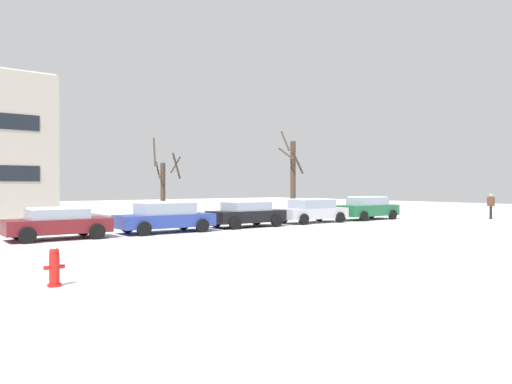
% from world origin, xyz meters
% --- Properties ---
extents(fire_hydrant, '(0.44, 0.30, 0.90)m').
position_xyz_m(fire_hydrant, '(1.57, -2.13, 0.45)').
color(fire_hydrant, red).
rests_on(fire_hydrant, ground).
extents(parked_car_maroon, '(4.13, 2.17, 1.32)m').
position_xyz_m(parked_car_maroon, '(4.35, 7.64, 0.69)').
color(parked_car_maroon, maroon).
rests_on(parked_car_maroon, ground).
extents(parked_car_blue, '(4.58, 2.19, 1.47)m').
position_xyz_m(parked_car_blue, '(9.25, 7.60, 0.75)').
color(parked_car_blue, '#283D93').
rests_on(parked_car_blue, ground).
extents(parked_car_black, '(4.18, 2.11, 1.41)m').
position_xyz_m(parked_car_black, '(14.15, 7.74, 0.72)').
color(parked_car_black, black).
rests_on(parked_car_black, ground).
extents(parked_car_silver, '(4.54, 2.09, 1.45)m').
position_xyz_m(parked_car_silver, '(19.05, 7.76, 0.74)').
color(parked_car_silver, silver).
rests_on(parked_car_silver, ground).
extents(parked_car_green, '(4.41, 2.09, 1.52)m').
position_xyz_m(parked_car_green, '(23.95, 7.55, 0.77)').
color(parked_car_green, '#1E6038').
rests_on(parked_car_green, ground).
extents(pedestrian_crossing, '(0.58, 0.40, 1.69)m').
position_xyz_m(pedestrian_crossing, '(30.96, 2.89, 0.99)').
color(pedestrian_crossing, black).
rests_on(pedestrian_crossing, ground).
extents(tree_far_right, '(1.88, 1.87, 5.01)m').
position_xyz_m(tree_far_right, '(11.47, 12.11, 2.14)').
color(tree_far_right, '#423326').
rests_on(tree_far_right, ground).
extents(tree_far_left, '(1.39, 1.61, 6.13)m').
position_xyz_m(tree_far_left, '(21.63, 12.33, 2.90)').
color(tree_far_left, '#423326').
rests_on(tree_far_left, ground).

